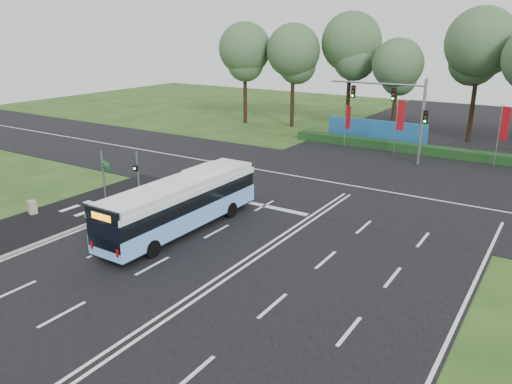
{
  "coord_description": "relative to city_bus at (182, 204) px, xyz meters",
  "views": [
    {
      "loc": [
        12.29,
        -20.23,
        10.65
      ],
      "look_at": [
        -1.99,
        2.0,
        2.02
      ],
      "focal_mm": 35.0,
      "sensor_mm": 36.0,
      "label": 1
    }
  ],
  "objects": [
    {
      "name": "traffic_light_gantry",
      "position": [
        5.21,
        21.34,
        3.08
      ],
      "size": [
        8.41,
        0.28,
        7.0
      ],
      "color": "gray",
      "rests_on": "ground"
    },
    {
      "name": "road_cross",
      "position": [
        5.0,
        12.84,
        -1.55
      ],
      "size": [
        120.0,
        14.0,
        0.05
      ],
      "primitive_type": "cube",
      "color": "black",
      "rests_on": "ground"
    },
    {
      "name": "eucalyptus_row",
      "position": [
        7.91,
        31.46,
        7.09
      ],
      "size": [
        53.52,
        10.19,
        12.8
      ],
      "color": "black",
      "rests_on": "ground"
    },
    {
      "name": "street_sign",
      "position": [
        -6.73,
        0.59,
        0.64
      ],
      "size": [
        1.27,
        0.56,
        3.46
      ],
      "rotation": [
        0.0,
        0.0,
        -0.38
      ],
      "color": "gray",
      "rests_on": "ground"
    },
    {
      "name": "road_main",
      "position": [
        5.0,
        0.84,
        -1.56
      ],
      "size": [
        20.0,
        120.0,
        0.04
      ],
      "primitive_type": "cube",
      "color": "black",
      "rests_on": "ground"
    },
    {
      "name": "pedestrian_signal",
      "position": [
        -5.72,
        2.35,
        0.21
      ],
      "size": [
        0.27,
        0.41,
        3.27
      ],
      "rotation": [
        0.0,
        0.0,
        0.08
      ],
      "color": "gray",
      "rests_on": "ground"
    },
    {
      "name": "banner_flag_left",
      "position": [
        -0.49,
        24.05,
        1.06
      ],
      "size": [
        0.56,
        0.25,
        4.02
      ],
      "rotation": [
        0.0,
        0.0,
        -0.36
      ],
      "color": "gray",
      "rests_on": "ground"
    },
    {
      "name": "kerb_strip",
      "position": [
        -5.1,
        -2.16,
        -1.52
      ],
      "size": [
        0.25,
        18.0,
        0.12
      ],
      "primitive_type": "cube",
      "color": "gray",
      "rests_on": "ground"
    },
    {
      "name": "blue_hoarding",
      "position": [
        1.0,
        27.84,
        -0.48
      ],
      "size": [
        10.0,
        0.3,
        2.2
      ],
      "primitive_type": "cube",
      "color": "#1A5890",
      "rests_on": "ground"
    },
    {
      "name": "ground",
      "position": [
        5.0,
        0.84,
        -1.58
      ],
      "size": [
        120.0,
        120.0,
        0.0
      ],
      "primitive_type": "plane",
      "color": "#214717",
      "rests_on": "ground"
    },
    {
      "name": "utility_cabinet",
      "position": [
        -9.33,
        -2.92,
        -1.15
      ],
      "size": [
        0.62,
        0.56,
        0.85
      ],
      "primitive_type": "cube",
      "rotation": [
        0.0,
        0.0,
        -0.3
      ],
      "color": "#A79E86",
      "rests_on": "ground"
    },
    {
      "name": "hedge",
      "position": [
        5.0,
        25.34,
        -1.18
      ],
      "size": [
        22.0,
        1.2,
        0.8
      ],
      "primitive_type": "cube",
      "color": "#123315",
      "rests_on": "ground"
    },
    {
      "name": "city_bus",
      "position": [
        0.0,
        0.0,
        0.0
      ],
      "size": [
        2.4,
        10.94,
        3.14
      ],
      "rotation": [
        0.0,
        0.0,
        -0.0
      ],
      "color": "#6EAFFF",
      "rests_on": "ground"
    },
    {
      "name": "banner_flag_mid",
      "position": [
        4.37,
        23.97,
        1.62
      ],
      "size": [
        0.73,
        0.1,
        4.93
      ],
      "rotation": [
        0.0,
        0.0,
        -0.05
      ],
      "color": "gray",
      "rests_on": "ground"
    },
    {
      "name": "bike_path",
      "position": [
        -7.5,
        -2.16,
        -1.55
      ],
      "size": [
        5.0,
        18.0,
        0.06
      ],
      "primitive_type": "cube",
      "color": "black",
      "rests_on": "ground"
    },
    {
      "name": "banner_flag_right",
      "position": [
        12.61,
        24.12,
        1.68
      ],
      "size": [
        0.71,
        0.29,
        5.02
      ],
      "rotation": [
        0.0,
        0.0,
        -0.34
      ],
      "color": "gray",
      "rests_on": "ground"
    }
  ]
}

